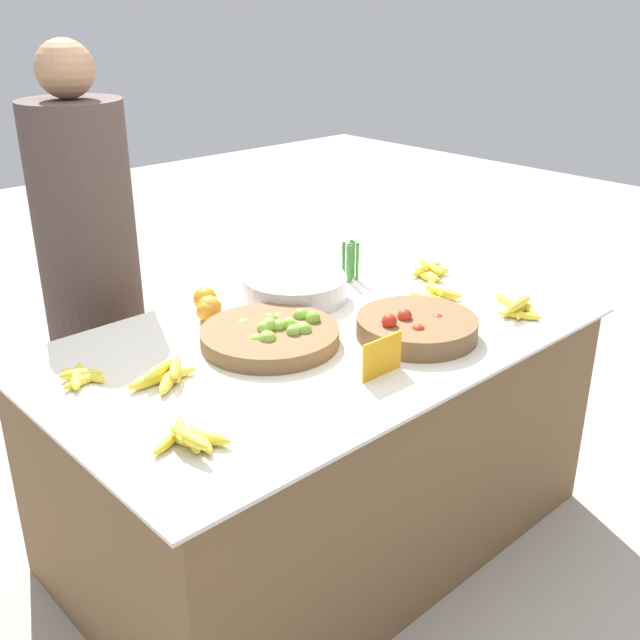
{
  "coord_description": "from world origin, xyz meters",
  "views": [
    {
      "loc": [
        -1.48,
        -1.6,
        1.78
      ],
      "look_at": [
        0.0,
        0.0,
        0.83
      ],
      "focal_mm": 42.0,
      "sensor_mm": 36.0,
      "label": 1
    }
  ],
  "objects_px": {
    "tomato_basket": "(417,327)",
    "vendor_person": "(94,292)",
    "metal_bowl": "(295,287)",
    "lime_bowl": "(271,335)",
    "price_sign": "(382,357)"
  },
  "relations": [
    {
      "from": "lime_bowl",
      "to": "price_sign",
      "type": "xyz_separation_m",
      "value": [
        0.1,
        -0.38,
        0.03
      ]
    },
    {
      "from": "lime_bowl",
      "to": "tomato_basket",
      "type": "height_order",
      "value": "tomato_basket"
    },
    {
      "from": "price_sign",
      "to": "vendor_person",
      "type": "distance_m",
      "value": 1.25
    },
    {
      "from": "price_sign",
      "to": "tomato_basket",
      "type": "bearing_deg",
      "value": 21.61
    },
    {
      "from": "metal_bowl",
      "to": "price_sign",
      "type": "relative_size",
      "value": 2.43
    },
    {
      "from": "tomato_basket",
      "to": "metal_bowl",
      "type": "bearing_deg",
      "value": 97.75
    },
    {
      "from": "lime_bowl",
      "to": "vendor_person",
      "type": "height_order",
      "value": "vendor_person"
    },
    {
      "from": "metal_bowl",
      "to": "lime_bowl",
      "type": "bearing_deg",
      "value": -142.04
    },
    {
      "from": "metal_bowl",
      "to": "tomato_basket",
      "type": "bearing_deg",
      "value": -82.25
    },
    {
      "from": "vendor_person",
      "to": "lime_bowl",
      "type": "bearing_deg",
      "value": -78.32
    },
    {
      "from": "lime_bowl",
      "to": "metal_bowl",
      "type": "bearing_deg",
      "value": 37.96
    },
    {
      "from": "lime_bowl",
      "to": "vendor_person",
      "type": "relative_size",
      "value": 0.26
    },
    {
      "from": "tomato_basket",
      "to": "vendor_person",
      "type": "relative_size",
      "value": 0.23
    },
    {
      "from": "metal_bowl",
      "to": "vendor_person",
      "type": "xyz_separation_m",
      "value": [
        -0.48,
        0.6,
        -0.06
      ]
    },
    {
      "from": "lime_bowl",
      "to": "price_sign",
      "type": "height_order",
      "value": "price_sign"
    }
  ]
}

